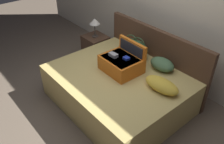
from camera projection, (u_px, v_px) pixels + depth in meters
name	position (u px, v px, depth m)	size (l,w,h in m)	color
ground_plane	(98.00, 114.00, 3.61)	(12.00, 12.00, 0.00)	#6B5B4C
back_wall	(179.00, 5.00, 3.75)	(8.00, 0.10, 2.60)	beige
bed	(118.00, 89.00, 3.67)	(1.96, 1.55, 0.54)	tan
headboard	(155.00, 58.00, 3.97)	(2.00, 0.08, 1.02)	#4C3323
hard_case_large	(122.00, 62.00, 3.54)	(0.56, 0.48, 0.43)	#D16619
duffel_bag	(135.00, 48.00, 3.90)	(0.51, 0.30, 0.35)	#2D4C2D
pillow_near_headboard	(162.00, 64.00, 3.59)	(0.40, 0.27, 0.18)	#4C724C
pillow_center_head	(162.00, 85.00, 3.18)	(0.51, 0.25, 0.16)	gold
nightstand	(96.00, 49.00, 4.75)	(0.44, 0.40, 0.53)	#4C3323
table_lamp	(95.00, 22.00, 4.44)	(0.20, 0.20, 0.36)	#3F3833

